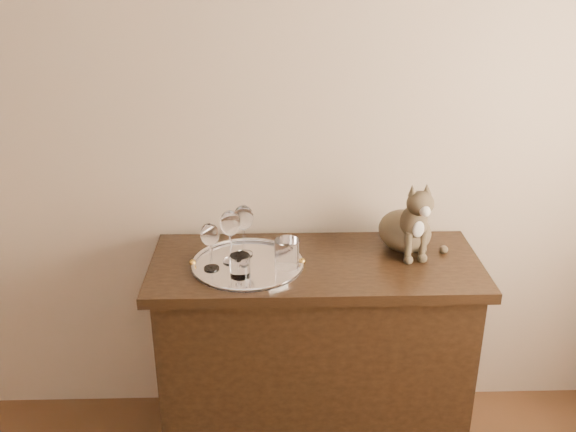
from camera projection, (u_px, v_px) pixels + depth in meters
name	position (u px, v px, depth m)	size (l,w,h in m)	color
wall_back	(152.00, 106.00, 2.39)	(4.00, 0.10, 2.70)	#C5AF94
sideboard	(314.00, 359.00, 2.49)	(1.20, 0.50, 0.85)	black
tray	(248.00, 265.00, 2.29)	(0.40, 0.40, 0.01)	silver
wine_glass_b	(244.00, 230.00, 2.32)	(0.07, 0.07, 0.19)	white
wine_glass_c	(210.00, 246.00, 2.22)	(0.07, 0.07, 0.17)	white
wine_glass_d	(231.00, 237.00, 2.27)	(0.07, 0.07, 0.20)	white
tumbler_b	(240.00, 266.00, 2.19)	(0.07, 0.07, 0.08)	silver
tumbler_c	(287.00, 253.00, 2.26)	(0.09, 0.09, 0.10)	white
cat	(406.00, 213.00, 2.36)	(0.29, 0.27, 0.30)	#4D3C2E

